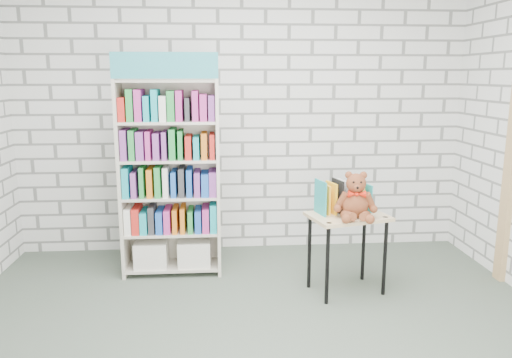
{
  "coord_description": "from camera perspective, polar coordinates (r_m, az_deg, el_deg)",
  "views": [
    {
      "loc": [
        -0.26,
        -3.04,
        1.77
      ],
      "look_at": [
        0.06,
        0.95,
        0.95
      ],
      "focal_mm": 35.0,
      "sensor_mm": 36.0,
      "label": 1
    }
  ],
  "objects": [
    {
      "name": "display_table",
      "position": [
        4.17,
        10.43,
        -5.27
      ],
      "size": [
        0.7,
        0.57,
        0.66
      ],
      "color": "tan",
      "rests_on": "ground"
    },
    {
      "name": "teddy_bear",
      "position": [
        4.03,
        11.33,
        -2.34
      ],
      "size": [
        0.34,
        0.33,
        0.37
      ],
      "color": "brown",
      "rests_on": "display_table"
    },
    {
      "name": "door_trim",
      "position": [
        4.75,
        27.08,
        1.64
      ],
      "size": [
        0.05,
        0.12,
        2.1
      ],
      "primitive_type": "cube",
      "color": "tan",
      "rests_on": "ground"
    },
    {
      "name": "room_shell",
      "position": [
        3.05,
        0.34,
        11.89
      ],
      "size": [
        4.52,
        4.02,
        2.81
      ],
      "color": "silver",
      "rests_on": "ground"
    },
    {
      "name": "table_books",
      "position": [
        4.2,
        9.87,
        -2.02
      ],
      "size": [
        0.46,
        0.29,
        0.26
      ],
      "color": "teal",
      "rests_on": "display_table"
    },
    {
      "name": "bookshelf",
      "position": [
        4.5,
        -9.74,
        0.28
      ],
      "size": [
        0.88,
        0.34,
        1.97
      ],
      "color": "beige",
      "rests_on": "ground"
    },
    {
      "name": "ground",
      "position": [
        3.53,
        0.3,
        -18.51
      ],
      "size": [
        4.5,
        4.5,
        0.0
      ],
      "primitive_type": "plane",
      "color": "#465245",
      "rests_on": "ground"
    }
  ]
}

